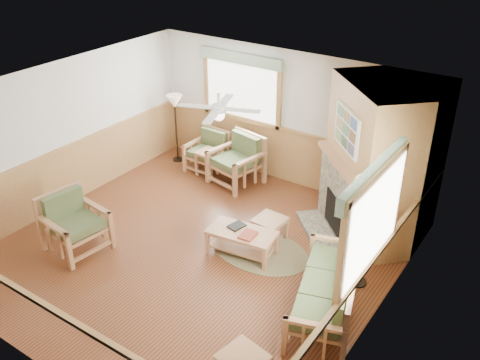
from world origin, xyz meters
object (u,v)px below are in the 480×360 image
Objects in this scene: floor_lamp_left at (176,128)px; coffee_table at (242,243)px; footstool at (270,229)px; end_table_chairs at (210,163)px; armchair_back_left at (207,152)px; armchair_back_right at (236,161)px; armchair_left at (75,224)px; sofa at (326,287)px; floor_lamp_right at (364,234)px.

coffee_table is at bearing -33.73° from floor_lamp_left.
coffee_table is at bearing -104.95° from footstool.
footstool is 3.65m from floor_lamp_left.
armchair_back_left is at bearing 140.04° from end_table_chairs.
armchair_back_left is 0.84× the size of armchair_back_right.
footstool is (1.64, -1.36, -0.29)m from armchair_back_right.
footstool is at bearing -44.13° from armchair_left.
armchair_back_left is at bearing 148.83° from footstool.
sofa is at bearing -25.36° from armchair_back_right.
footstool is at bearing 172.69° from floor_lamp_right.
armchair_back_right reaches higher than armchair_left.
sofa is 5.51m from floor_lamp_left.
armchair_back_left is 1.74× the size of footstool.
armchair_left is at bearing -89.68° from armchair_back_left.
floor_lamp_right reaches higher than floor_lamp_left.
armchair_back_left is 0.86× the size of armchair_left.
armchair_left is 0.54× the size of floor_lamp_right.
armchair_back_right is 1.02× the size of armchair_left.
armchair_back_right is 1.68m from floor_lamp_left.
end_table_chairs is at bearing -39.47° from armchair_back_left.
coffee_table is (2.31, -2.10, -0.20)m from armchair_back_left.
footstool is 0.32× the size of floor_lamp_left.
armchair_left is (-0.85, -3.37, -0.01)m from armchair_back_right.
sofa reaches higher than end_table_chairs.
armchair_back_right reaches higher than coffee_table.
sofa is 4.58m from end_table_chairs.
armchair_back_left is 2.90m from footstool.
coffee_table is (1.48, -1.96, -0.28)m from armchair_back_right.
sofa is at bearing -27.89° from floor_lamp_left.
sofa is 1.09× the size of floor_lamp_right.
footstool is 1.85m from floor_lamp_right.
footstool is at bearing -27.80° from armchair_back_right.
floor_lamp_left is (-3.29, 1.49, 0.55)m from footstool.
end_table_chairs is 1.08× the size of footstool.
sofa is 1.29× the size of floor_lamp_left.
floor_lamp_left is at bearing -172.54° from armchair_back_right.
floor_lamp_left is at bearing -179.03° from armchair_back_left.
armchair_left is at bearing -92.18° from armchair_back_right.
floor_lamp_right is (4.00, -1.57, 0.63)m from end_table_chairs.
coffee_table is 2.28× the size of footstool.
floor_lamp_right is (4.19, 1.79, 0.41)m from armchair_left.
coffee_table is (-1.74, 0.49, -0.23)m from sofa.
armchair_back_right is (-3.21, 2.45, 0.05)m from sofa.
footstool is (2.29, -1.35, -0.05)m from end_table_chairs.
floor_lamp_right is at bearing -21.37° from end_table_chairs.
sofa is 3.74× the size of end_table_chairs.
floor_lamp_right is at bearing 3.64° from coffee_table.
armchair_back_right is 0.56× the size of floor_lamp_right.
armchair_back_left is 0.55× the size of floor_lamp_left.
floor_lamp_left reaches higher than armchair_left.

